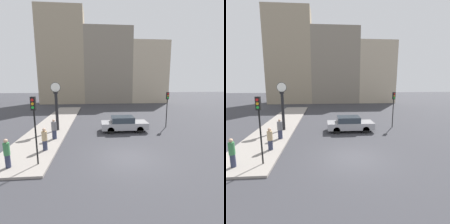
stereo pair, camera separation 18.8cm
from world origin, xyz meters
TOP-DOWN VIEW (x-y plane):
  - ground_plane at (0.00, 0.00)m, footprint 120.00×120.00m
  - sidewalk_corner at (-6.70, 9.61)m, footprint 3.72×23.23m
  - building_row at (-1.14, 28.87)m, footprint 27.47×5.00m
  - sedan_car at (0.67, 6.07)m, footprint 4.52×1.85m
  - traffic_light_near at (-5.50, -0.62)m, footprint 0.26×0.24m
  - traffic_light_far at (5.44, 7.14)m, footprint 0.26×0.24m
  - street_clock at (-5.86, 6.58)m, footprint 0.94×0.36m
  - pedestrian_tan_coat at (-5.67, 1.50)m, footprint 0.37×0.37m
  - pedestrian_green_hoodie at (-7.04, -0.89)m, footprint 0.33×0.33m
  - pedestrian_grey_jacket at (-5.57, 3.90)m, footprint 0.42×0.42m

SIDE VIEW (x-z plane):
  - ground_plane at x=0.00m, z-range 0.00..0.00m
  - sidewalk_corner at x=-6.70m, z-range 0.00..0.14m
  - sedan_car at x=0.67m, z-range 0.01..1.48m
  - pedestrian_tan_coat at x=-5.67m, z-range 0.13..1.73m
  - pedestrian_grey_jacket at x=-5.57m, z-range 0.12..1.80m
  - pedestrian_green_hoodie at x=-7.04m, z-range 0.14..1.83m
  - street_clock at x=-5.86m, z-range 0.21..4.87m
  - traffic_light_far at x=5.44m, z-range 0.82..4.59m
  - traffic_light_near at x=-5.50m, z-range 0.99..4.97m
  - building_row at x=-1.14m, z-range -1.38..18.05m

